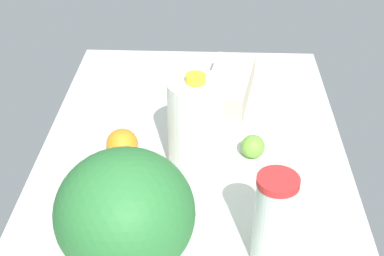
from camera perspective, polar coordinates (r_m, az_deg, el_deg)
The scene contains 7 objects.
countertop at distance 130.77cm, azimuth 0.00°, elevation -4.16°, with size 120.00×76.00×3.00cm, color silver.
milk_jug at distance 122.36cm, azimuth 0.36°, elevation 0.32°, with size 12.70×12.70×24.46cm.
watermelon at distance 99.99cm, azimuth -7.16°, elevation -8.96°, with size 26.00×26.00×23.58cm, color #2C7535.
egg_carton at distance 152.93cm, azimuth 4.00°, elevation 4.40°, with size 28.05×11.27×7.54cm, color beige.
tumbler_cup at distance 101.34cm, azimuth 8.70°, elevation -9.70°, with size 7.73×7.73×20.18cm.
orange_near_front at distance 130.16cm, azimuth -7.46°, elevation -1.75°, with size 7.73×7.73×7.73cm, color orange.
lime_beside_bowl at distance 130.83cm, azimuth 6.51°, elevation -1.98°, with size 5.79×5.79×5.79cm, color #6AA837.
Camera 1 is at (-102.21, -4.20, 82.97)cm, focal length 50.00 mm.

